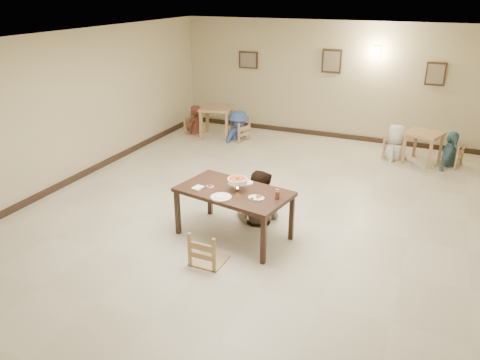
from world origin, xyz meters
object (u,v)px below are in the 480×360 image
at_px(bg_chair_rl, 397,137).
at_px(bg_diner_a, 194,105).
at_px(main_table, 234,195).
at_px(drink_glass, 277,194).
at_px(bg_table_right, 424,138).
at_px(bg_chair_rr, 451,145).
at_px(bg_chair_lr, 238,122).
at_px(main_diner, 259,171).
at_px(bg_diner_d, 454,132).
at_px(bg_chair_ll, 194,118).
at_px(curry_warmer, 237,181).
at_px(bg_diner_b, 238,111).
at_px(bg_table_left, 217,112).
at_px(bg_diner_c, 398,125).
at_px(chair_far, 260,195).
at_px(chair_near, 208,232).

xyz_separation_m(bg_chair_rl, bg_diner_a, (-5.27, -0.16, 0.29)).
height_order(main_table, drink_glass, drink_glass).
relative_size(bg_table_right, bg_chair_rr, 0.94).
relative_size(drink_glass, bg_diner_a, 0.09).
xyz_separation_m(bg_chair_lr, bg_chair_rl, (3.96, 0.18, 0.01)).
relative_size(main_diner, drink_glass, 11.87).
bearing_deg(bg_chair_lr, bg_diner_d, 111.38).
height_order(bg_chair_ll, bg_chair_lr, bg_chair_lr).
xyz_separation_m(main_table, main_diner, (0.14, 0.72, 0.17)).
distance_m(curry_warmer, bg_diner_b, 5.14).
distance_m(bg_table_left, bg_diner_c, 4.62).
bearing_deg(bg_diner_c, drink_glass, -6.57).
relative_size(bg_table_right, bg_diner_d, 0.58).
distance_m(bg_table_right, bg_diner_b, 4.55).
bearing_deg(bg_diner_a, bg_diner_b, 90.95).
height_order(drink_glass, bg_diner_a, bg_diner_a).
bearing_deg(bg_table_left, bg_table_right, 0.70).
bearing_deg(curry_warmer, bg_chair_ll, 125.42).
bearing_deg(bg_diner_b, main_table, -141.69).
bearing_deg(bg_chair_ll, chair_far, -135.83).
bearing_deg(bg_chair_ll, bg_diner_b, -88.00).
relative_size(bg_table_right, bg_diner_b, 0.58).
height_order(curry_warmer, drink_glass, curry_warmer).
xyz_separation_m(chair_near, bg_diner_c, (1.98, 5.75, 0.32)).
xyz_separation_m(curry_warmer, drink_glass, (0.67, -0.04, -0.09)).
relative_size(drink_glass, bg_diner_c, 0.09).
distance_m(chair_near, curry_warmer, 0.99).
bearing_deg(main_table, bg_diner_b, 123.40).
distance_m(bg_table_left, bg_chair_ll, 0.69).
bearing_deg(chair_near, bg_chair_lr, -70.04).
distance_m(bg_chair_lr, bg_diner_d, 5.15).
bearing_deg(bg_diner_c, bg_diner_d, 95.69).
bearing_deg(bg_chair_lr, bg_chair_rr, 111.38).
relative_size(bg_table_left, bg_chair_rl, 0.94).
bearing_deg(bg_diner_c, chair_near, -11.60).
xyz_separation_m(chair_near, bg_diner_d, (3.16, 5.71, 0.30)).
relative_size(main_table, bg_chair_rl, 1.81).
height_order(bg_diner_c, bg_diner_d, bg_diner_c).
relative_size(bg_chair_lr, bg_diner_c, 0.62).
xyz_separation_m(bg_table_left, bg_chair_ll, (-0.65, -0.05, -0.21)).
relative_size(main_diner, curry_warmer, 5.26).
height_order(bg_table_left, bg_chair_lr, bg_chair_lr).
height_order(curry_warmer, bg_chair_lr, curry_warmer).
distance_m(curry_warmer, bg_table_left, 5.51).
bearing_deg(bg_chair_rr, drink_glass, -8.83).
bearing_deg(bg_diner_b, chair_near, -145.13).
bearing_deg(bg_chair_lr, chair_far, 48.29).
relative_size(main_table, bg_table_left, 1.93).
height_order(chair_near, bg_chair_rl, bg_chair_rl).
relative_size(curry_warmer, bg_table_left, 0.35).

